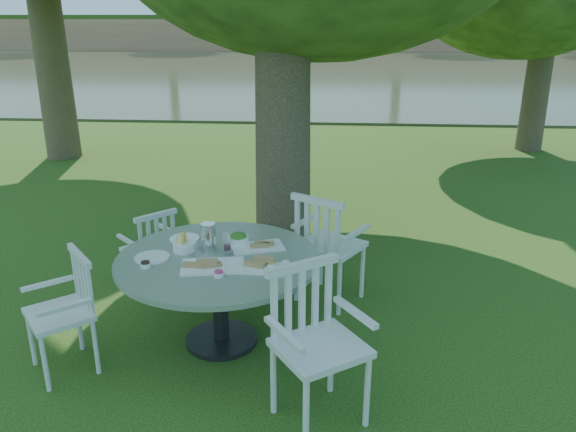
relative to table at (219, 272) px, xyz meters
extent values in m
plane|color=#19370B|center=(0.48, 0.40, -0.60)|extent=(140.00, 140.00, 0.00)
cylinder|color=black|center=(0.00, 0.00, -0.58)|extent=(0.56, 0.56, 0.04)
cylinder|color=black|center=(0.00, 0.00, -0.24)|extent=(0.12, 0.12, 0.65)
cylinder|color=slate|center=(0.00, 0.00, 0.10)|extent=(1.52, 1.52, 0.04)
cylinder|color=silver|center=(1.13, 0.84, -0.35)|extent=(0.04, 0.04, 0.50)
cylinder|color=silver|center=(0.75, 1.07, -0.35)|extent=(0.04, 0.04, 0.50)
cylinder|color=silver|center=(0.92, 0.50, -0.35)|extent=(0.04, 0.04, 0.50)
cylinder|color=silver|center=(0.54, 0.73, -0.35)|extent=(0.04, 0.04, 0.50)
cube|color=silver|center=(0.83, 0.79, -0.08)|extent=(0.68, 0.66, 0.04)
cube|color=silver|center=(0.72, 0.60, 0.15)|extent=(0.46, 0.31, 0.51)
cylinder|color=silver|center=(-0.80, 1.05, -0.40)|extent=(0.03, 0.03, 0.40)
cylinder|color=silver|center=(-1.05, 0.79, -0.40)|extent=(0.03, 0.03, 0.40)
cylinder|color=silver|center=(-0.57, 0.83, -0.40)|extent=(0.03, 0.03, 0.40)
cylinder|color=silver|center=(-0.82, 0.57, -0.40)|extent=(0.03, 0.03, 0.40)
cube|color=silver|center=(-0.81, 0.81, -0.19)|extent=(0.55, 0.55, 0.04)
cube|color=silver|center=(-0.68, 0.69, 0.00)|extent=(0.31, 0.32, 0.41)
cylinder|color=silver|center=(-1.31, -0.41, -0.39)|extent=(0.03, 0.03, 0.43)
cylinder|color=silver|center=(-1.06, -0.70, -0.39)|extent=(0.03, 0.03, 0.43)
cylinder|color=silver|center=(-1.05, -0.19, -0.39)|extent=(0.03, 0.03, 0.43)
cylinder|color=silver|center=(-0.80, -0.48, -0.39)|extent=(0.03, 0.03, 0.43)
cube|color=silver|center=(-1.06, -0.44, -0.16)|extent=(0.59, 0.59, 0.04)
cube|color=silver|center=(-0.91, -0.32, 0.04)|extent=(0.31, 0.36, 0.44)
cylinder|color=silver|center=(0.71, -1.12, -0.36)|extent=(0.04, 0.04, 0.50)
cylinder|color=silver|center=(1.08, -0.87, -0.36)|extent=(0.04, 0.04, 0.50)
cylinder|color=silver|center=(0.49, -0.80, -0.36)|extent=(0.04, 0.04, 0.50)
cylinder|color=silver|center=(0.86, -0.55, -0.36)|extent=(0.04, 0.04, 0.50)
cube|color=silver|center=(0.79, -0.83, -0.09)|extent=(0.68, 0.67, 0.04)
cube|color=silver|center=(0.66, -0.65, 0.14)|extent=(0.44, 0.32, 0.51)
cube|color=white|center=(0.00, -0.18, 0.13)|extent=(0.49, 0.34, 0.02)
cube|color=white|center=(0.36, -0.19, 0.13)|extent=(0.36, 0.21, 0.01)
cube|color=white|center=(0.27, 0.19, 0.13)|extent=(0.45, 0.34, 0.02)
cylinder|color=white|center=(-0.48, -0.06, 0.13)|extent=(0.26, 0.26, 0.01)
cylinder|color=white|center=(-0.34, 0.33, 0.13)|extent=(0.24, 0.24, 0.01)
cylinder|color=white|center=(-0.28, 0.10, 0.16)|extent=(0.17, 0.17, 0.07)
cylinder|color=white|center=(0.11, 0.28, 0.15)|extent=(0.16, 0.16, 0.05)
cylinder|color=silver|center=(-0.09, 0.11, 0.23)|extent=(0.11, 0.11, 0.22)
cylinder|color=white|center=(0.06, 0.04, 0.21)|extent=(0.06, 0.06, 0.17)
cylinder|color=white|center=(-0.08, 0.16, 0.18)|extent=(0.06, 0.06, 0.11)
cylinder|color=white|center=(-0.19, 0.02, 0.18)|extent=(0.07, 0.07, 0.11)
cylinder|color=white|center=(0.07, -0.33, 0.14)|extent=(0.07, 0.07, 0.03)
cylinder|color=white|center=(0.41, -0.14, 0.14)|extent=(0.07, 0.07, 0.03)
cylinder|color=white|center=(0.52, -0.12, 0.14)|extent=(0.06, 0.06, 0.03)
cylinder|color=white|center=(-0.48, -0.22, 0.14)|extent=(0.07, 0.07, 0.03)
cube|color=#333A22|center=(0.48, 23.40, -0.60)|extent=(100.00, 28.00, 0.12)
cube|color=#A36D4C|center=(0.48, 38.90, 0.50)|extent=(100.00, 3.00, 2.20)
cube|color=#19370B|center=(0.48, 46.40, 1.75)|extent=(100.00, 18.00, 0.30)
camera|label=1|loc=(0.82, -3.78, 1.82)|focal=35.00mm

